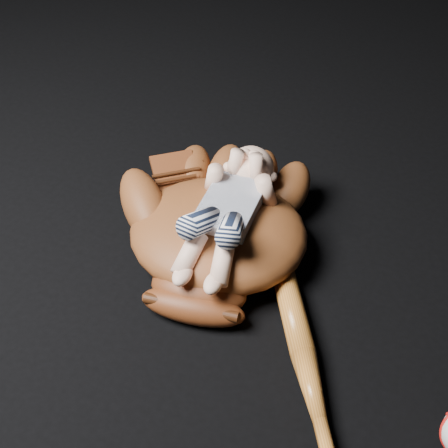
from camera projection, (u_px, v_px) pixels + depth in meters
name	position (u px, v px, depth m)	size (l,w,h in m)	color
baseball_glove	(218.00, 227.00, 1.34)	(0.44, 0.50, 0.16)	#5B2C13
newborn_baby	(225.00, 212.00, 1.29)	(0.17, 0.37, 0.15)	beige
baseball_bat	(307.00, 368.00, 1.16)	(0.05, 0.49, 0.05)	#AF6321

